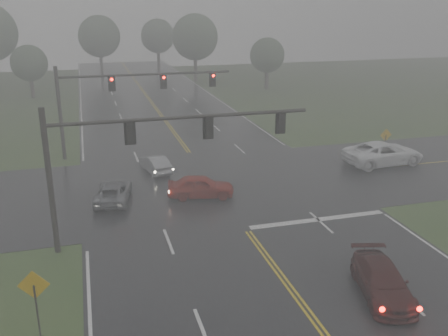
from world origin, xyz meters
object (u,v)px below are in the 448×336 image
object	(u,v)px
sedan_red	(201,197)
signal_gantry_far	(115,92)
sedan_maroon	(381,295)
sedan_silver	(156,172)
car_grey	(114,201)
signal_gantry_near	(134,147)
pickup_white	(382,164)

from	to	relation	value
sedan_red	signal_gantry_far	distance (m)	13.20
sedan_maroon	signal_gantry_far	world-z (taller)	signal_gantry_far
sedan_silver	car_grey	bearing A→B (deg)	43.93
sedan_silver	signal_gantry_near	size ratio (longest dim) A/B	0.28
sedan_red	signal_gantry_far	xyz separation A→B (m)	(-4.44, 11.24, 5.31)
sedan_maroon	sedan_silver	xyz separation A→B (m)	(-7.13, 19.40, 0.00)
car_grey	signal_gantry_near	distance (m)	8.21
car_grey	pickup_white	world-z (taller)	pickup_white
sedan_maroon	signal_gantry_far	size ratio (longest dim) A/B	0.33
sedan_red	signal_gantry_near	world-z (taller)	signal_gantry_near
sedan_red	car_grey	distance (m)	5.66
sedan_red	pickup_white	world-z (taller)	pickup_white
sedan_maroon	signal_gantry_near	distance (m)	13.65
sedan_maroon	sedan_red	size ratio (longest dim) A/B	1.09
signal_gantry_near	signal_gantry_far	world-z (taller)	signal_gantry_near
pickup_white	signal_gantry_far	bearing A→B (deg)	64.05
sedan_silver	car_grey	size ratio (longest dim) A/B	0.86
sedan_maroon	signal_gantry_far	distance (m)	26.96
sedan_maroon	pickup_white	world-z (taller)	pickup_white
signal_gantry_near	sedan_maroon	bearing A→B (deg)	-39.96
sedan_silver	sedan_red	bearing A→B (deg)	97.67
pickup_white	signal_gantry_far	size ratio (longest dim) A/B	0.45
car_grey	signal_gantry_far	world-z (taller)	signal_gantry_far
car_grey	signal_gantry_far	xyz separation A→B (m)	(1.17, 10.44, 5.31)
sedan_red	sedan_silver	distance (m)	6.32
sedan_silver	signal_gantry_near	world-z (taller)	signal_gantry_near
sedan_red	signal_gantry_far	bearing A→B (deg)	33.44
car_grey	signal_gantry_near	xyz separation A→B (m)	(0.95, -6.19, 5.31)
pickup_white	signal_gantry_near	distance (m)	22.47
sedan_maroon	car_grey	size ratio (longest dim) A/B	1.06
sedan_red	pickup_white	bearing A→B (deg)	-67.22
sedan_red	pickup_white	size ratio (longest dim) A/B	0.68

